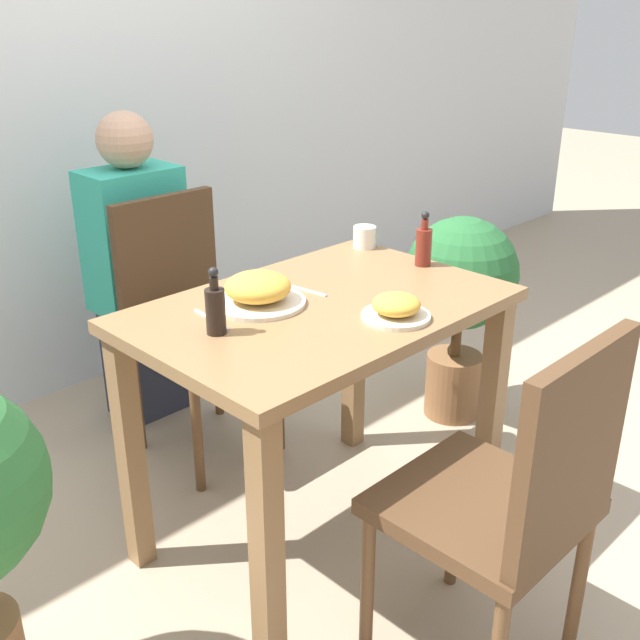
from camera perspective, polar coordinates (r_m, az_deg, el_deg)
The scene contains 14 objects.
ground_plane at distance 2.41m, azimuth 0.00°, elevation -15.86°, with size 16.00×16.00×0.00m, color tan.
wall_back at distance 3.09m, azimuth -20.47°, elevation 17.75°, with size 8.00×0.05×2.60m.
dining_table at distance 2.07m, azimuth 0.00°, elevation -2.12°, with size 1.01×0.67×0.77m.
chair_near at distance 1.73m, azimuth 14.57°, elevation -12.87°, with size 0.42×0.42×0.91m.
chair_far at distance 2.64m, azimuth -9.94°, elevation 0.61°, with size 0.42×0.42×0.91m.
food_plate at distance 2.00m, azimuth -4.74°, elevation 2.25°, with size 0.25×0.25×0.09m.
side_plate at distance 1.92m, azimuth 5.82°, elevation 0.91°, with size 0.18×0.18×0.07m.
drink_cup at distance 2.48m, azimuth 3.41°, elevation 6.34°, with size 0.07×0.07×0.07m.
sauce_bottle at distance 2.31m, azimuth 7.91°, elevation 5.71°, with size 0.05×0.05×0.17m.
condiment_bottle at distance 1.82m, azimuth -7.98°, elevation 0.89°, with size 0.05×0.05×0.17m.
fork_utensil at distance 1.92m, azimuth -8.26°, elevation 0.03°, with size 0.03×0.17×0.00m.
spoon_utensil at distance 2.11m, azimuth -1.46°, elevation 2.39°, with size 0.03×0.18×0.00m.
potted_plant_right at distance 2.84m, azimuth 10.63°, elevation 2.32°, with size 0.42×0.42×0.80m.
person_figure at distance 2.89m, azimuth -13.70°, elevation 3.55°, with size 0.34×0.22×1.17m.
Camera 1 is at (-1.32, -1.33, 1.51)m, focal length 42.00 mm.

